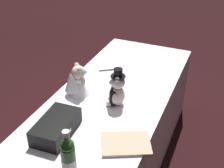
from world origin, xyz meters
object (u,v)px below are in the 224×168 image
Objects in this scene: teddy_bear_bride at (77,82)px; gift_case_black at (56,127)px; signing_pen at (106,70)px; guestbook at (126,144)px; teddy_bear_groom at (117,90)px; champagne_bottle at (68,158)px.

gift_case_black is at bearing -167.69° from teddy_bear_bride.
signing_pen is (0.42, -0.05, -0.10)m from teddy_bear_bride.
teddy_bear_groom is at bearing 4.24° from guestbook.
gift_case_black is at bearing 153.11° from teddy_bear_groom.
teddy_bear_bride reaches higher than signing_pen.
gift_case_black reaches higher than guestbook.
gift_case_black is (0.26, 0.25, -0.07)m from champagne_bottle.
teddy_bear_groom is at bearing -91.24° from teddy_bear_bride.
teddy_bear_groom is 0.95× the size of champagne_bottle.
teddy_bear_groom is 2.32× the size of signing_pen.
signing_pen is 0.43× the size of guestbook.
champagne_bottle is 1.18m from signing_pen.
teddy_bear_groom is 0.44m from guestbook.
teddy_bear_groom reaches higher than gift_case_black.
teddy_bear_groom is at bearing -26.89° from gift_case_black.
gift_case_black is at bearing 73.83° from guestbook.
gift_case_black is (-0.45, -0.10, -0.05)m from teddy_bear_bride.
teddy_bear_groom is 0.52m from signing_pen.
champagne_bottle is 0.40m from guestbook.
champagne_bottle is (-0.71, -0.34, 0.02)m from teddy_bear_bride.
signing_pen is at bearing 5.63° from guestbook.
signing_pen is 0.87m from gift_case_black.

